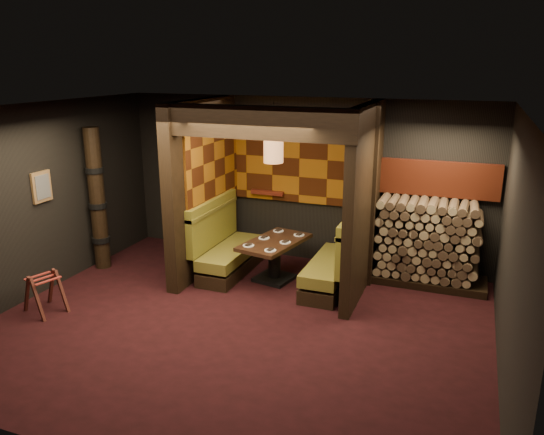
{
  "coord_description": "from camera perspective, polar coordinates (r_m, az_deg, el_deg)",
  "views": [
    {
      "loc": [
        2.73,
        -5.86,
        3.4
      ],
      "look_at": [
        0.0,
        1.3,
        1.15
      ],
      "focal_mm": 35.0,
      "sensor_mm": 36.0,
      "label": 1
    }
  ],
  "objects": [
    {
      "name": "framed_picture",
      "position": [
        8.61,
        -23.53,
        3.05
      ],
      "size": [
        0.05,
        0.36,
        0.46
      ],
      "color": "olive",
      "rests_on": "wall_left"
    },
    {
      "name": "wall_left",
      "position": [
        8.61,
        -24.05,
        1.66
      ],
      "size": [
        0.02,
        5.5,
        2.85
      ],
      "primitive_type": "cube",
      "color": "black",
      "rests_on": "ground"
    },
    {
      "name": "pendant_lamp",
      "position": [
        8.04,
        0.16,
        7.51
      ],
      "size": [
        0.3,
        0.3,
        0.91
      ],
      "color": "#AF7244",
      "rests_on": "ceiling"
    },
    {
      "name": "firewood_stack",
      "position": [
        8.66,
        16.86,
        -2.67
      ],
      "size": [
        1.73,
        0.7,
        1.36
      ],
      "color": "black",
      "rests_on": "floor"
    },
    {
      "name": "tapa_side_panel",
      "position": [
        8.79,
        -6.32,
        6.1
      ],
      "size": [
        0.04,
        1.85,
        1.45
      ],
      "primitive_type": "cube",
      "color": "#90510E",
      "rests_on": "partition_left"
    },
    {
      "name": "booth_bench_left",
      "position": [
        8.89,
        -5.0,
        -3.42
      ],
      "size": [
        0.68,
        1.6,
        1.14
      ],
      "color": "black",
      "rests_on": "floor"
    },
    {
      "name": "partition_left",
      "position": [
        8.77,
        -7.45,
        3.21
      ],
      "size": [
        0.2,
        2.2,
        2.85
      ],
      "primitive_type": "cube",
      "color": "black",
      "rests_on": "floor"
    },
    {
      "name": "wall_right",
      "position": [
        6.21,
        24.63,
        -3.76
      ],
      "size": [
        0.02,
        5.5,
        2.85
      ],
      "primitive_type": "cube",
      "color": "black",
      "rests_on": "ground"
    },
    {
      "name": "bay_front_post",
      "position": [
        8.18,
        10.82,
        2.09
      ],
      "size": [
        0.08,
        0.08,
        2.85
      ],
      "primitive_type": "cube",
      "color": "black",
      "rests_on": "floor"
    },
    {
      "name": "floor",
      "position": [
        7.31,
        -3.71,
        -11.48
      ],
      "size": [
        6.5,
        5.5,
        0.02
      ],
      "primitive_type": "cube",
      "color": "black",
      "rests_on": "ground"
    },
    {
      "name": "dining_table",
      "position": [
        8.52,
        0.27,
        -3.97
      ],
      "size": [
        0.93,
        1.39,
        0.67
      ],
      "color": "black",
      "rests_on": "floor"
    },
    {
      "name": "ceiling",
      "position": [
        6.49,
        -4.18,
        11.54
      ],
      "size": [
        6.5,
        5.5,
        0.02
      ],
      "primitive_type": "cube",
      "color": "black",
      "rests_on": "ground"
    },
    {
      "name": "mosaic_header",
      "position": [
        8.73,
        17.55,
        3.98
      ],
      "size": [
        1.83,
        0.1,
        0.56
      ],
      "primitive_type": "cube",
      "color": "maroon",
      "rests_on": "wall_back"
    },
    {
      "name": "header_beam",
      "position": [
        7.16,
        -1.93,
        10.17
      ],
      "size": [
        2.85,
        0.18,
        0.44
      ],
      "primitive_type": "cube",
      "color": "black",
      "rests_on": "partition_left"
    },
    {
      "name": "wall_front",
      "position": [
        4.58,
        -18.73,
        -10.14
      ],
      "size": [
        6.5,
        0.02,
        2.85
      ],
      "primitive_type": "cube",
      "color": "black",
      "rests_on": "ground"
    },
    {
      "name": "booth_bench_right",
      "position": [
        8.29,
        6.92,
        -4.99
      ],
      "size": [
        0.68,
        1.6,
        1.14
      ],
      "color": "black",
      "rests_on": "floor"
    },
    {
      "name": "totem_column",
      "position": [
        9.32,
        -18.28,
        1.78
      ],
      "size": [
        0.31,
        0.31,
        2.4
      ],
      "color": "black",
      "rests_on": "floor"
    },
    {
      "name": "tapa_back_panel",
      "position": [
        9.14,
        3.03,
        6.39
      ],
      "size": [
        2.4,
        0.06,
        1.55
      ],
      "primitive_type": "cube",
      "color": "#90510E",
      "rests_on": "wall_back"
    },
    {
      "name": "wall_back",
      "position": [
        9.26,
        3.23,
        4.02
      ],
      "size": [
        6.5,
        0.02,
        2.85
      ],
      "primitive_type": "cube",
      "color": "black",
      "rests_on": "ground"
    },
    {
      "name": "place_settings",
      "position": [
        8.44,
        0.27,
        -2.42
      ],
      "size": [
        0.75,
        1.12,
        0.03
      ],
      "color": "white",
      "rests_on": "dining_table"
    },
    {
      "name": "partition_right",
      "position": [
        7.94,
        9.84,
        1.72
      ],
      "size": [
        0.15,
        2.1,
        2.85
      ],
      "primitive_type": "cube",
      "color": "black",
      "rests_on": "floor"
    },
    {
      "name": "luggage_rack",
      "position": [
        8.17,
        -23.28,
        -7.29
      ],
      "size": [
        0.67,
        0.56,
        0.62
      ],
      "color": "#471C15",
      "rests_on": "floor"
    },
    {
      "name": "lacquer_shelf",
      "position": [
        9.41,
        -0.48,
        2.71
      ],
      "size": [
        0.6,
        0.12,
        0.07
      ],
      "primitive_type": "cube",
      "color": "#5F1E13",
      "rests_on": "wall_back"
    }
  ]
}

